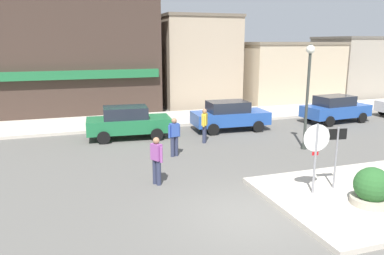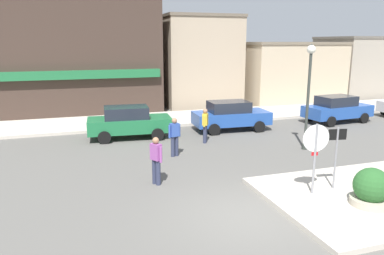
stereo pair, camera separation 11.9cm
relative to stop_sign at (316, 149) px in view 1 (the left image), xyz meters
The scene contains 17 objects.
ground_plane 2.85m from the stop_sign, 167.30° to the right, with size 160.00×160.00×0.00m, color #5B5954.
sidewalk_corner 2.35m from the stop_sign, 18.35° to the right, with size 6.40×4.80×0.15m, color beige.
kerb_far 12.85m from the stop_sign, 100.60° to the left, with size 80.00×4.00×0.15m, color beige.
stop_sign is the anchor object (origin of this frame).
one_way_sign 0.89m from the stop_sign, ahead, with size 0.60×0.10×2.10m.
planter 1.86m from the stop_sign, 48.95° to the right, with size 1.10×1.10×1.23m.
lamp_post 5.62m from the stop_sign, 57.89° to the left, with size 0.36×0.36×4.54m.
parked_car_nearest 9.91m from the stop_sign, 114.78° to the left, with size 4.12×2.11×1.56m.
parked_car_second 9.07m from the stop_sign, 82.10° to the left, with size 4.07×2.02×1.56m.
parked_car_third 11.97m from the stop_sign, 48.17° to the left, with size 4.15×2.17×1.56m.
pedestrian_crossing_near 4.97m from the stop_sign, 148.95° to the left, with size 0.37×0.53×1.61m.
pedestrian_crossing_far 7.07m from the stop_sign, 97.41° to the left, with size 0.38×0.52×1.61m.
pedestrian_kerb_side 6.10m from the stop_sign, 117.78° to the left, with size 0.55×0.31×1.61m.
building_corner_shop 20.87m from the stop_sign, 109.71° to the left, with size 12.30×10.46×7.83m.
building_storefront_left_near 19.15m from the stop_sign, 82.76° to the left, with size 5.52×7.39×6.49m.
building_storefront_left_mid 20.07m from the stop_sign, 61.69° to the left, with size 7.56×6.90×4.60m.
building_storefront_right_near 24.73m from the stop_sign, 45.23° to the left, with size 7.00×5.23×5.03m.
Camera 1 is at (-4.47, -8.37, 4.62)m, focal length 35.00 mm.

